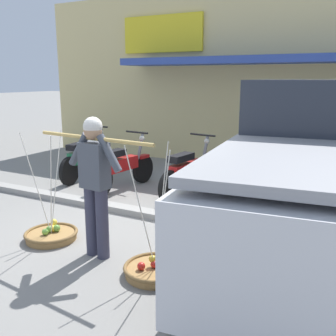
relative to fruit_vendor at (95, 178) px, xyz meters
The scene contains 10 objects.
ground_plane 1.28m from the fruit_vendor, 112.05° to the left, with size 90.00×90.00×0.00m, color gray.
sidewalk_curb 1.76m from the fruit_vendor, 101.90° to the left, with size 20.00×0.24×0.10m, color gray.
fruit_vendor is the anchor object (origin of this frame).
fruit_basket_left_side 1.25m from the fruit_vendor, behind, with size 0.71×0.71×1.45m.
fruit_basket_right_side 1.25m from the fruit_vendor, ahead, with size 0.71×0.71×1.45m.
motorcycle_nearest_shop 3.91m from the fruit_vendor, 131.51° to the left, with size 0.54×1.82×1.09m.
motorcycle_second_in_row 2.93m from the fruit_vendor, 118.71° to the left, with size 0.54×1.82×1.09m.
motorcycle_third_in_row 2.86m from the fruit_vendor, 92.07° to the left, with size 0.54×1.81×1.09m.
parked_truck 2.58m from the fruit_vendor, 27.21° to the left, with size 2.54×4.88×2.10m.
storefront_building 8.18m from the fruit_vendor, 84.39° to the left, with size 13.00×6.00×4.20m.
Camera 1 is at (3.14, -4.27, 2.12)m, focal length 41.82 mm.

